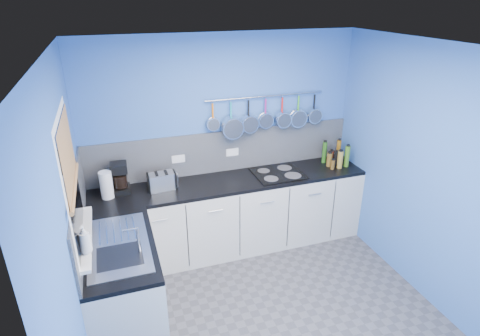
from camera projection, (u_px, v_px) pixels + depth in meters
floor at (269, 314)px, 3.87m from camera, size 3.20×3.00×0.02m
ceiling at (280, 47)px, 2.85m from camera, size 3.20×3.00×0.02m
wall_back at (223, 143)px, 4.67m from camera, size 3.20×0.02×2.50m
wall_front at (389, 334)px, 2.06m from camera, size 3.20×0.02×2.50m
wall_left at (71, 235)px, 2.89m from camera, size 0.02×3.00×2.50m
wall_right at (427, 175)px, 3.84m from camera, size 0.02×3.00×2.50m
backsplash_back at (224, 151)px, 4.69m from camera, size 3.20×0.02×0.50m
backsplash_left at (79, 208)px, 3.46m from camera, size 0.02×1.80×0.50m
cabinet_run_back at (232, 216)px, 4.73m from camera, size 3.20×0.60×0.86m
worktop_back at (232, 182)px, 4.55m from camera, size 3.20×0.60×0.04m
cabinet_run_left at (125, 288)px, 3.57m from camera, size 0.60×1.20×0.86m
worktop_left at (119, 247)px, 3.39m from camera, size 0.60×1.20×0.04m
window_frame at (71, 181)px, 3.04m from camera, size 0.01×1.00×1.10m
window_glass at (72, 181)px, 3.04m from camera, size 0.01×0.90×1.00m
bamboo_blind at (68, 153)px, 2.95m from camera, size 0.01×0.90×0.55m
window_sill at (85, 237)px, 3.25m from camera, size 0.10×0.98×0.03m
sink_unit at (119, 244)px, 3.38m from camera, size 0.50×0.95×0.01m
mixer_tap at (138, 240)px, 3.22m from camera, size 0.12×0.08×0.26m
socket_left at (178, 159)px, 4.53m from camera, size 0.15×0.01×0.09m
socket_right at (232, 152)px, 4.72m from camera, size 0.15×0.01×0.09m
pot_rail at (266, 96)px, 4.55m from camera, size 1.45×0.02×0.02m
soap_bottle_a at (84, 239)px, 2.99m from camera, size 0.12×0.12×0.24m
soap_bottle_b at (85, 238)px, 3.06m from camera, size 0.08×0.08×0.17m
paper_towel at (106, 185)px, 4.10m from camera, size 0.15×0.15×0.29m
coffee_maker at (120, 178)px, 4.21m from camera, size 0.19×0.21×0.33m
toaster at (162, 181)px, 4.31m from camera, size 0.30×0.19×0.18m
canister at (174, 180)px, 4.37m from camera, size 0.12×0.12×0.14m
hob at (278, 174)px, 4.70m from camera, size 0.57×0.50×0.01m
pan_0 at (213, 116)px, 4.42m from camera, size 0.15×0.05×0.34m
pan_1 at (231, 119)px, 4.51m from camera, size 0.26×0.12×0.45m
pan_2 at (249, 115)px, 4.56m from camera, size 0.21×0.10×0.40m
pan_3 at (266, 113)px, 4.62m from camera, size 0.19×0.06×0.38m
pan_4 at (282, 111)px, 4.68m from camera, size 0.19×0.11×0.38m
pan_5 at (298, 111)px, 4.75m from camera, size 0.22×0.07×0.41m
pan_6 at (314, 108)px, 4.80m from camera, size 0.19×0.08×0.38m
condiment_0 at (338, 150)px, 5.03m from camera, size 0.05×0.05×0.27m
condiment_1 at (331, 156)px, 5.01m from camera, size 0.06×0.06×0.14m
condiment_2 at (324, 152)px, 4.97m from camera, size 0.06×0.06×0.27m
condiment_3 at (341, 160)px, 4.94m from camera, size 0.07×0.07×0.11m
condiment_4 at (336, 159)px, 4.91m from camera, size 0.07×0.07×0.17m
condiment_5 at (329, 160)px, 4.88m from camera, size 0.07×0.07×0.17m
condiment_6 at (347, 156)px, 4.86m from camera, size 0.06×0.06×0.27m
condiment_7 at (340, 160)px, 4.82m from camera, size 0.07×0.07×0.22m
condiment_8 at (333, 165)px, 4.81m from camera, size 0.05×0.05×0.12m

